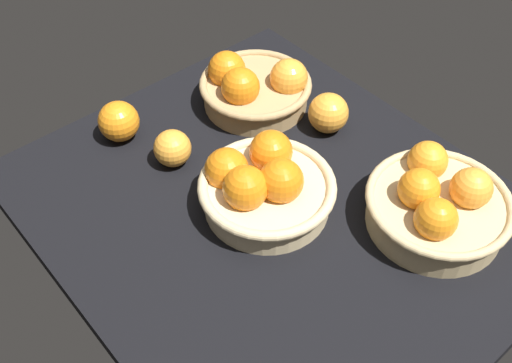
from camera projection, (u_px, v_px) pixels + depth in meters
market_tray at (273, 210)px, 105.15cm from camera, size 84.00×72.00×3.00cm
basket_near_right at (254, 87)px, 119.84cm from camera, size 22.49×22.49×10.59cm
basket_near_left at (437, 204)px, 98.13cm from camera, size 24.06×24.06×11.22cm
basket_center at (263, 186)px, 100.98cm from camera, size 23.40×23.40×11.05cm
loose_orange_front_gap at (119, 121)px, 113.13cm from camera, size 7.79×7.79×7.79cm
loose_orange_back_gap at (172, 148)px, 108.74cm from camera, size 6.89×6.89×6.89cm
loose_orange_side_gap at (328, 113)px, 114.78cm from camera, size 7.81×7.81×7.81cm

